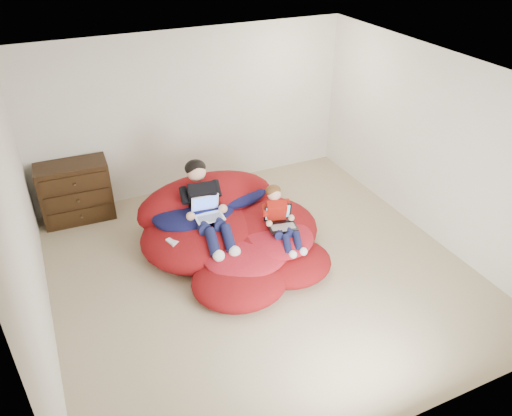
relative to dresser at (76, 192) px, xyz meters
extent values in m
cube|color=tan|center=(1.90, -2.24, -0.57)|extent=(5.10, 5.10, 0.25)
cube|color=silver|center=(1.90, 0.27, 0.81)|extent=(5.10, 0.02, 2.50)
cube|color=silver|center=(1.90, -4.75, 0.81)|extent=(5.10, 0.02, 2.50)
cube|color=silver|center=(-0.61, -2.24, 0.81)|extent=(0.02, 5.10, 2.50)
cube|color=silver|center=(4.41, -2.24, 0.81)|extent=(0.02, 5.10, 2.50)
cube|color=silver|center=(1.90, -2.24, 2.07)|extent=(5.10, 5.10, 0.02)
cube|color=black|center=(0.00, 0.01, 0.00)|extent=(1.00, 0.53, 0.88)
cube|color=black|center=(0.00, -0.25, -0.27)|extent=(0.88, 0.06, 0.21)
cylinder|color=#4C3F26|center=(0.00, -0.27, -0.27)|extent=(0.03, 0.06, 0.03)
cube|color=black|center=(0.00, -0.25, 0.00)|extent=(0.88, 0.06, 0.21)
cylinder|color=#4C3F26|center=(0.00, -0.27, 0.00)|extent=(0.03, 0.06, 0.03)
cube|color=black|center=(0.00, -0.25, 0.27)|extent=(0.88, 0.06, 0.21)
cylinder|color=#4C3F26|center=(0.00, -0.27, 0.27)|extent=(0.03, 0.06, 0.03)
ellipsoid|color=maroon|center=(1.42, -1.50, -0.22)|extent=(1.71, 1.53, 0.61)
ellipsoid|color=maroon|center=(2.22, -1.64, -0.24)|extent=(1.51, 1.46, 0.54)
ellipsoid|color=maroon|center=(1.92, -2.09, -0.26)|extent=(1.39, 1.11, 0.44)
ellipsoid|color=maroon|center=(1.52, -2.46, -0.30)|extent=(1.18, 1.08, 0.39)
ellipsoid|color=maroon|center=(2.24, -2.39, -0.31)|extent=(1.06, 0.97, 0.35)
ellipsoid|color=maroon|center=(1.63, -1.04, -0.04)|extent=(1.98, 0.87, 0.87)
ellipsoid|color=#131545|center=(1.35, -1.29, 0.04)|extent=(1.12, 0.91, 0.28)
ellipsoid|color=#131545|center=(1.96, -1.11, 0.08)|extent=(1.04, 0.73, 0.25)
ellipsoid|color=red|center=(2.18, -2.10, -0.10)|extent=(0.97, 0.97, 0.18)
ellipsoid|color=red|center=(1.71, -2.20, -0.14)|extent=(1.09, 0.98, 0.20)
ellipsoid|color=white|center=(1.37, -0.91, 0.18)|extent=(0.40, 0.25, 0.25)
cube|color=black|center=(1.45, -1.36, 0.26)|extent=(0.41, 0.47, 0.54)
sphere|color=#E2AB8A|center=(1.45, -1.23, 0.59)|extent=(0.25, 0.25, 0.25)
ellipsoid|color=black|center=(1.45, -1.19, 0.64)|extent=(0.28, 0.26, 0.21)
cylinder|color=#12163B|center=(1.35, -1.68, 0.07)|extent=(0.22, 0.42, 0.23)
cylinder|color=#12163B|center=(1.35, -2.04, 0.04)|extent=(0.19, 0.40, 0.26)
sphere|color=white|center=(1.35, -2.24, -0.03)|extent=(0.15, 0.15, 0.15)
cylinder|color=#12163B|center=(1.55, -1.68, 0.07)|extent=(0.22, 0.42, 0.23)
cylinder|color=#12163B|center=(1.55, -2.04, 0.04)|extent=(0.19, 0.40, 0.26)
sphere|color=white|center=(1.55, -2.24, -0.03)|extent=(0.15, 0.15, 0.15)
cube|color=#B61B10|center=(2.26, -1.93, 0.15)|extent=(0.32, 0.32, 0.40)
sphere|color=#E2AB8A|center=(2.26, -1.86, 0.40)|extent=(0.18, 0.18, 0.18)
ellipsoid|color=#523315|center=(2.26, -1.84, 0.43)|extent=(0.20, 0.19, 0.15)
cylinder|color=#12163B|center=(2.19, -2.13, 0.00)|extent=(0.20, 0.31, 0.16)
cylinder|color=#12163B|center=(2.19, -2.39, -0.02)|extent=(0.18, 0.29, 0.19)
sphere|color=white|center=(2.19, -2.54, -0.07)|extent=(0.11, 0.11, 0.11)
cylinder|color=#12163B|center=(2.34, -2.13, 0.00)|extent=(0.20, 0.31, 0.16)
cylinder|color=#12163B|center=(2.34, -2.39, -0.02)|extent=(0.18, 0.29, 0.19)
sphere|color=white|center=(2.34, -2.54, -0.07)|extent=(0.11, 0.11, 0.11)
cube|color=white|center=(1.45, -1.67, 0.15)|extent=(0.37, 0.27, 0.01)
cube|color=gray|center=(1.45, -1.68, 0.16)|extent=(0.31, 0.15, 0.00)
cube|color=white|center=(1.45, -1.51, 0.28)|extent=(0.36, 0.09, 0.25)
cube|color=blue|center=(1.45, -1.52, 0.28)|extent=(0.32, 0.07, 0.20)
cube|color=black|center=(2.26, -2.12, 0.06)|extent=(0.40, 0.31, 0.02)
cube|color=gray|center=(2.26, -2.13, 0.07)|extent=(0.32, 0.19, 0.00)
cube|color=black|center=(2.26, -1.97, 0.19)|extent=(0.36, 0.13, 0.25)
cube|color=teal|center=(2.26, -1.98, 0.19)|extent=(0.32, 0.10, 0.20)
cube|color=white|center=(0.95, -1.75, -0.02)|extent=(0.20, 0.20, 0.06)
camera|label=1|loc=(-0.22, -6.75, 3.58)|focal=35.00mm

